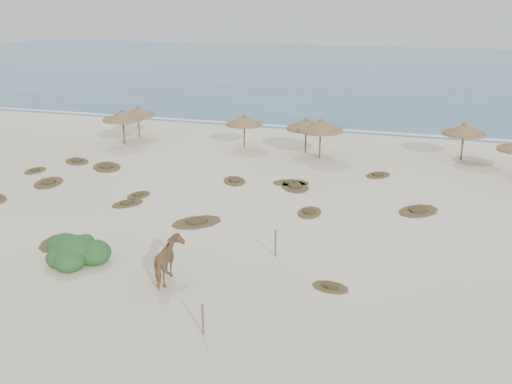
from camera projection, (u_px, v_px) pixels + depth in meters
The scene contains 28 objects.
ground at pixel (174, 240), 26.35m from camera, with size 160.00×160.00×0.00m, color #F7E6CB.
ocean at pixel (369, 68), 94.19m from camera, with size 200.00×100.00×0.01m, color #2C5A85.
foam_line at pixel (302, 127), 49.86m from camera, with size 70.00×0.60×0.01m, color white.
palapa_0 at pixel (123, 116), 43.37m from camera, with size 3.95×3.95×2.82m.
palapa_1 at pixel (138, 112), 45.84m from camera, with size 3.70×3.70×2.62m.
palapa_2 at pixel (244, 121), 42.48m from camera, with size 3.46×3.46×2.59m.
palapa_3 at pixel (321, 126), 39.44m from camera, with size 4.03×4.03×2.91m.
palapa_4 at pixel (306, 125), 40.79m from camera, with size 3.36×3.36×2.69m.
palapa_5 at pixel (464, 130), 38.96m from camera, with size 3.87×3.87×2.75m.
horse at pixel (169, 261), 22.20m from camera, with size 0.93×2.04×1.72m, color olive.
fence_post_near at pixel (203, 319), 18.69m from camera, with size 0.08×0.08×1.12m, color brown.
fence_post_far at pixel (275, 243), 24.50m from camera, with size 0.09×0.09×1.21m, color brown.
bush at pixel (75, 252), 24.03m from camera, with size 2.95×2.60×1.32m.
scrub_1 at pixel (49, 183), 34.52m from camera, with size 2.37×2.92×0.16m.
scrub_2 at pixel (128, 203), 30.98m from camera, with size 1.91×2.18×0.16m.
scrub_3 at pixel (295, 186), 33.80m from camera, with size 2.44×2.89×0.16m.
scrub_4 at pixel (309, 212), 29.66m from camera, with size 1.22×1.88×0.16m.
scrub_5 at pixel (418, 211), 29.87m from camera, with size 2.81×2.99×0.16m.
scrub_6 at pixel (77, 161), 39.18m from camera, with size 2.65×2.49×0.16m.
scrub_7 at pixel (291, 183), 34.50m from camera, with size 2.52×1.98×0.16m.
scrub_8 at pixel (35, 170), 37.02m from camera, with size 1.28×1.86×0.16m.
scrub_9 at pixel (197, 222), 28.34m from camera, with size 3.01×3.03×0.16m.
scrub_10 at pixel (378, 175), 36.03m from camera, with size 2.05×2.26×0.16m.
scrub_11 at pixel (57, 242), 25.98m from camera, with size 1.80×2.43×0.16m.
scrub_12 at pixel (331, 287), 21.90m from camera, with size 1.60×1.19×0.16m.
scrub_13 at pixel (234, 181), 34.86m from camera, with size 2.17×2.46×0.16m.
scrub_14 at pixel (139, 195), 32.31m from camera, with size 1.33×1.81×0.16m.
scrub_15 at pixel (107, 167), 37.82m from camera, with size 3.17×3.25×0.16m.
Camera 1 is at (10.94, -22.02, 10.45)m, focal length 40.00 mm.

